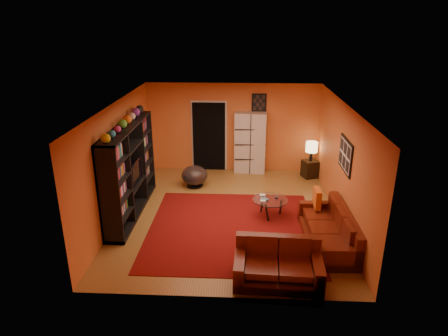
{
  "coord_description": "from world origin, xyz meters",
  "views": [
    {
      "loc": [
        0.31,
        -8.4,
        4.3
      ],
      "look_at": [
        -0.11,
        0.1,
        1.11
      ],
      "focal_mm": 32.0,
      "sensor_mm": 36.0,
      "label": 1
    }
  ],
  "objects_px": {
    "storage_cabinet": "(250,143)",
    "bowl_chair": "(194,176)",
    "side_table": "(310,169)",
    "table_lamp": "(312,147)",
    "tv": "(132,172)",
    "sofa": "(332,230)",
    "coffee_table": "(270,201)",
    "loveseat": "(278,264)",
    "entertainment_unit": "(129,170)"
  },
  "relations": [
    {
      "from": "tv",
      "to": "sofa",
      "type": "relative_size",
      "value": 0.44
    },
    {
      "from": "table_lamp",
      "to": "tv",
      "type": "bearing_deg",
      "value": -151.58
    },
    {
      "from": "sofa",
      "to": "side_table",
      "type": "relative_size",
      "value": 4.25
    },
    {
      "from": "storage_cabinet",
      "to": "bowl_chair",
      "type": "xyz_separation_m",
      "value": [
        -1.51,
        -1.19,
        -0.59
      ]
    },
    {
      "from": "coffee_table",
      "to": "side_table",
      "type": "xyz_separation_m",
      "value": [
        1.29,
        2.5,
        -0.12
      ]
    },
    {
      "from": "coffee_table",
      "to": "bowl_chair",
      "type": "relative_size",
      "value": 1.15
    },
    {
      "from": "tv",
      "to": "coffee_table",
      "type": "height_order",
      "value": "tv"
    },
    {
      "from": "sofa",
      "to": "table_lamp",
      "type": "bearing_deg",
      "value": 86.32
    },
    {
      "from": "storage_cabinet",
      "to": "bowl_chair",
      "type": "bearing_deg",
      "value": -136.84
    },
    {
      "from": "coffee_table",
      "to": "storage_cabinet",
      "type": "xyz_separation_m",
      "value": [
        -0.44,
        2.85,
        0.53
      ]
    },
    {
      "from": "storage_cabinet",
      "to": "sofa",
      "type": "bearing_deg",
      "value": -62.96
    },
    {
      "from": "storage_cabinet",
      "to": "loveseat",
      "type": "bearing_deg",
      "value": -80.22
    },
    {
      "from": "entertainment_unit",
      "to": "bowl_chair",
      "type": "distance_m",
      "value": 2.19
    },
    {
      "from": "coffee_table",
      "to": "side_table",
      "type": "relative_size",
      "value": 1.64
    },
    {
      "from": "coffee_table",
      "to": "bowl_chair",
      "type": "bearing_deg",
      "value": 139.56
    },
    {
      "from": "bowl_chair",
      "to": "storage_cabinet",
      "type": "bearing_deg",
      "value": 38.15
    },
    {
      "from": "entertainment_unit",
      "to": "tv",
      "type": "distance_m",
      "value": 0.09
    },
    {
      "from": "side_table",
      "to": "table_lamp",
      "type": "bearing_deg",
      "value": 0.0
    },
    {
      "from": "tv",
      "to": "storage_cabinet",
      "type": "xyz_separation_m",
      "value": [
        2.75,
        2.77,
        -0.09
      ]
    },
    {
      "from": "sofa",
      "to": "loveseat",
      "type": "bearing_deg",
      "value": -135.63
    },
    {
      "from": "sofa",
      "to": "table_lamp",
      "type": "xyz_separation_m",
      "value": [
        0.11,
        3.64,
        0.61
      ]
    },
    {
      "from": "loveseat",
      "to": "table_lamp",
      "type": "distance_m",
      "value": 5.08
    },
    {
      "from": "bowl_chair",
      "to": "side_table",
      "type": "xyz_separation_m",
      "value": [
        3.24,
        0.84,
        -0.06
      ]
    },
    {
      "from": "storage_cabinet",
      "to": "bowl_chair",
      "type": "distance_m",
      "value": 2.01
    },
    {
      "from": "side_table",
      "to": "storage_cabinet",
      "type": "bearing_deg",
      "value": 168.64
    },
    {
      "from": "side_table",
      "to": "sofa",
      "type": "bearing_deg",
      "value": -91.81
    },
    {
      "from": "bowl_chair",
      "to": "side_table",
      "type": "height_order",
      "value": "bowl_chair"
    },
    {
      "from": "coffee_table",
      "to": "storage_cabinet",
      "type": "bearing_deg",
      "value": 98.73
    },
    {
      "from": "loveseat",
      "to": "storage_cabinet",
      "type": "relative_size",
      "value": 0.86
    },
    {
      "from": "sofa",
      "to": "bowl_chair",
      "type": "xyz_separation_m",
      "value": [
        -3.13,
        2.8,
        0.02
      ]
    },
    {
      "from": "loveseat",
      "to": "bowl_chair",
      "type": "xyz_separation_m",
      "value": [
        -1.95,
        4.03,
        0.03
      ]
    },
    {
      "from": "tv",
      "to": "loveseat",
      "type": "relative_size",
      "value": 0.6
    },
    {
      "from": "tv",
      "to": "coffee_table",
      "type": "bearing_deg",
      "value": -91.5
    },
    {
      "from": "bowl_chair",
      "to": "side_table",
      "type": "bearing_deg",
      "value": 14.56
    },
    {
      "from": "tv",
      "to": "coffee_table",
      "type": "distance_m",
      "value": 3.24
    },
    {
      "from": "coffee_table",
      "to": "storage_cabinet",
      "type": "height_order",
      "value": "storage_cabinet"
    },
    {
      "from": "sofa",
      "to": "side_table",
      "type": "distance_m",
      "value": 3.64
    },
    {
      "from": "bowl_chair",
      "to": "table_lamp",
      "type": "distance_m",
      "value": 3.4
    },
    {
      "from": "sofa",
      "to": "bowl_chair",
      "type": "relative_size",
      "value": 2.99
    },
    {
      "from": "sofa",
      "to": "tv",
      "type": "bearing_deg",
      "value": 162.51
    },
    {
      "from": "tv",
      "to": "storage_cabinet",
      "type": "bearing_deg",
      "value": -44.77
    },
    {
      "from": "tv",
      "to": "side_table",
      "type": "distance_m",
      "value": 5.14
    },
    {
      "from": "loveseat",
      "to": "storage_cabinet",
      "type": "xyz_separation_m",
      "value": [
        -0.44,
        5.22,
        0.61
      ]
    },
    {
      "from": "bowl_chair",
      "to": "loveseat",
      "type": "bearing_deg",
      "value": -64.17
    },
    {
      "from": "tv",
      "to": "side_table",
      "type": "bearing_deg",
      "value": -61.58
    },
    {
      "from": "tv",
      "to": "table_lamp",
      "type": "relative_size",
      "value": 1.68
    },
    {
      "from": "sofa",
      "to": "entertainment_unit",
      "type": "bearing_deg",
      "value": 163.06
    },
    {
      "from": "entertainment_unit",
      "to": "coffee_table",
      "type": "height_order",
      "value": "entertainment_unit"
    },
    {
      "from": "loveseat",
      "to": "coffee_table",
      "type": "distance_m",
      "value": 2.37
    },
    {
      "from": "tv",
      "to": "storage_cabinet",
      "type": "distance_m",
      "value": 3.9
    }
  ]
}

